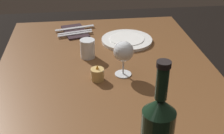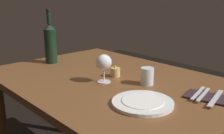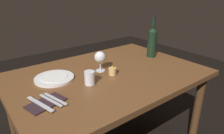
{
  "view_description": "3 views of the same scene",
  "coord_description": "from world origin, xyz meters",
  "px_view_note": "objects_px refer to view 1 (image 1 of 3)",
  "views": [
    {
      "loc": [
        -0.99,
        0.11,
        1.35
      ],
      "look_at": [
        -0.01,
        -0.01,
        0.79
      ],
      "focal_mm": 47.85,
      "sensor_mm": 36.0,
      "label": 1
    },
    {
      "loc": [
        0.96,
        -0.88,
        1.17
      ],
      "look_at": [
        -0.03,
        0.03,
        0.79
      ],
      "focal_mm": 42.33,
      "sensor_mm": 36.0,
      "label": 2
    },
    {
      "loc": [
        0.75,
        1.03,
        1.3
      ],
      "look_at": [
        -0.01,
        0.04,
        0.8
      ],
      "focal_mm": 32.48,
      "sensor_mm": 36.0,
      "label": 3
    }
  ],
  "objects_px": {
    "fork_inner": "(75,32)",
    "fork_outer": "(75,34)",
    "dinner_plate": "(127,40)",
    "votive_candle": "(97,75)",
    "water_tumbler": "(88,50)",
    "table_knife": "(75,28)",
    "folded_napkin": "(75,31)",
    "wine_glass_left": "(124,52)"
  },
  "relations": [
    {
      "from": "fork_inner",
      "to": "fork_outer",
      "type": "distance_m",
      "value": 0.02
    },
    {
      "from": "dinner_plate",
      "to": "fork_outer",
      "type": "bearing_deg",
      "value": 68.37
    },
    {
      "from": "votive_candle",
      "to": "fork_inner",
      "type": "bearing_deg",
      "value": 9.82
    },
    {
      "from": "water_tumbler",
      "to": "dinner_plate",
      "type": "relative_size",
      "value": 0.34
    },
    {
      "from": "votive_candle",
      "to": "table_knife",
      "type": "xyz_separation_m",
      "value": [
        0.52,
        0.08,
        -0.01
      ]
    },
    {
      "from": "water_tumbler",
      "to": "votive_candle",
      "type": "distance_m",
      "value": 0.2
    },
    {
      "from": "table_knife",
      "to": "folded_napkin",
      "type": "bearing_deg",
      "value": 180.0
    },
    {
      "from": "wine_glass_left",
      "to": "fork_inner",
      "type": "relative_size",
      "value": 0.8
    },
    {
      "from": "wine_glass_left",
      "to": "dinner_plate",
      "type": "relative_size",
      "value": 0.57
    },
    {
      "from": "votive_candle",
      "to": "dinner_plate",
      "type": "relative_size",
      "value": 0.27
    },
    {
      "from": "fork_inner",
      "to": "table_knife",
      "type": "bearing_deg",
      "value": -0.0
    },
    {
      "from": "wine_glass_left",
      "to": "votive_candle",
      "type": "distance_m",
      "value": 0.13
    },
    {
      "from": "wine_glass_left",
      "to": "dinner_plate",
      "type": "xyz_separation_m",
      "value": [
        0.31,
        -0.07,
        -0.09
      ]
    },
    {
      "from": "folded_napkin",
      "to": "table_knife",
      "type": "distance_m",
      "value": 0.03
    },
    {
      "from": "folded_napkin",
      "to": "wine_glass_left",
      "type": "bearing_deg",
      "value": -158.19
    },
    {
      "from": "fork_inner",
      "to": "fork_outer",
      "type": "bearing_deg",
      "value": 180.0
    },
    {
      "from": "water_tumbler",
      "to": "table_knife",
      "type": "distance_m",
      "value": 0.33
    },
    {
      "from": "water_tumbler",
      "to": "dinner_plate",
      "type": "xyz_separation_m",
      "value": [
        0.14,
        -0.2,
        -0.03
      ]
    },
    {
      "from": "fork_outer",
      "to": "votive_candle",
      "type": "bearing_deg",
      "value": -169.63
    },
    {
      "from": "water_tumbler",
      "to": "votive_candle",
      "type": "height_order",
      "value": "water_tumbler"
    },
    {
      "from": "folded_napkin",
      "to": "fork_inner",
      "type": "xyz_separation_m",
      "value": [
        -0.03,
        0.0,
        0.01
      ]
    },
    {
      "from": "water_tumbler",
      "to": "votive_candle",
      "type": "bearing_deg",
      "value": -172.04
    },
    {
      "from": "fork_outer",
      "to": "water_tumbler",
      "type": "bearing_deg",
      "value": -167.73
    },
    {
      "from": "dinner_plate",
      "to": "table_knife",
      "type": "relative_size",
      "value": 1.19
    },
    {
      "from": "fork_outer",
      "to": "table_knife",
      "type": "height_order",
      "value": "same"
    },
    {
      "from": "fork_outer",
      "to": "table_knife",
      "type": "relative_size",
      "value": 0.85
    },
    {
      "from": "fork_inner",
      "to": "table_knife",
      "type": "xyz_separation_m",
      "value": [
        0.06,
        -0.0,
        0.0
      ]
    },
    {
      "from": "fork_inner",
      "to": "fork_outer",
      "type": "relative_size",
      "value": 1.0
    },
    {
      "from": "fork_outer",
      "to": "table_knife",
      "type": "bearing_deg",
      "value": -0.0
    },
    {
      "from": "wine_glass_left",
      "to": "folded_napkin",
      "type": "distance_m",
      "value": 0.51
    },
    {
      "from": "wine_glass_left",
      "to": "fork_outer",
      "type": "height_order",
      "value": "wine_glass_left"
    },
    {
      "from": "fork_inner",
      "to": "votive_candle",
      "type": "bearing_deg",
      "value": -170.18
    },
    {
      "from": "votive_candle",
      "to": "dinner_plate",
      "type": "bearing_deg",
      "value": -26.73
    },
    {
      "from": "water_tumbler",
      "to": "dinner_plate",
      "type": "bearing_deg",
      "value": -53.97
    },
    {
      "from": "wine_glass_left",
      "to": "table_knife",
      "type": "xyz_separation_m",
      "value": [
        0.49,
        0.18,
        -0.09
      ]
    },
    {
      "from": "dinner_plate",
      "to": "wine_glass_left",
      "type": "bearing_deg",
      "value": 167.95
    },
    {
      "from": "fork_inner",
      "to": "table_knife",
      "type": "relative_size",
      "value": 0.85
    },
    {
      "from": "wine_glass_left",
      "to": "water_tumbler",
      "type": "distance_m",
      "value": 0.22
    },
    {
      "from": "water_tumbler",
      "to": "fork_outer",
      "type": "xyz_separation_m",
      "value": [
        0.24,
        0.05,
        -0.03
      ]
    },
    {
      "from": "fork_inner",
      "to": "folded_napkin",
      "type": "bearing_deg",
      "value": -0.0
    },
    {
      "from": "votive_candle",
      "to": "dinner_plate",
      "type": "xyz_separation_m",
      "value": [
        0.34,
        -0.17,
        -0.02
      ]
    },
    {
      "from": "wine_glass_left",
      "to": "fork_inner",
      "type": "bearing_deg",
      "value": 22.93
    }
  ]
}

